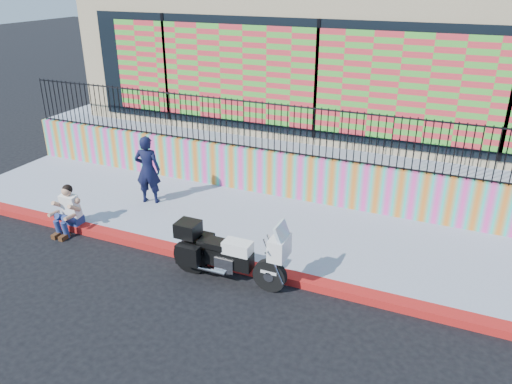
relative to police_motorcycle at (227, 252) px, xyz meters
The scene contains 10 objects.
ground 0.71m from the police_motorcycle, 70.04° to the left, with size 90.00×90.00×0.00m, color black.
red_curb 0.66m from the police_motorcycle, 70.04° to the left, with size 16.00×0.30×0.15m, color #A80C1E.
sidewalk 2.12m from the police_motorcycle, 85.94° to the left, with size 16.00×3.00×0.15m, color gray.
mural_wall 3.66m from the police_motorcycle, 87.72° to the left, with size 16.00×0.20×1.10m, color #EB3E9F.
metal_fence 3.87m from the police_motorcycle, 87.72° to the left, with size 15.80×0.04×1.20m, color black, non-canonical shape.
elevated_platform 8.75m from the police_motorcycle, 89.05° to the left, with size 16.00×10.00×1.25m, color gray.
storefront_building 8.94m from the police_motorcycle, 89.02° to the left, with size 14.00×8.06×4.00m.
police_motorcycle is the anchor object (origin of this frame).
police_officer 3.72m from the police_motorcycle, 146.75° to the left, with size 0.60×0.39×1.64m, color black.
seated_man 3.98m from the police_motorcycle, behind, with size 0.54×0.71×1.06m.
Camera 1 is at (3.46, -7.32, 5.21)m, focal length 35.00 mm.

